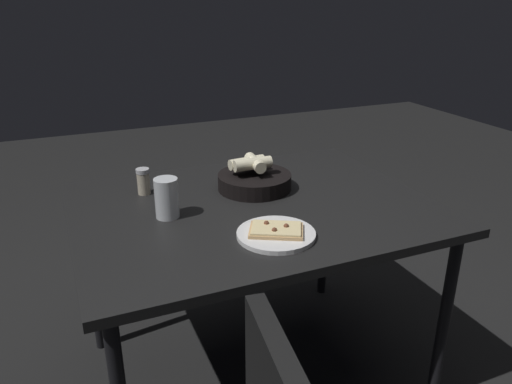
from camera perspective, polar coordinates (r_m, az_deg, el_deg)
ground at (r=2.08m, az=-0.29°, el=-20.09°), size 8.00×8.00×0.00m
dining_table at (r=1.71m, az=-0.33°, el=-3.22°), size 1.19×0.92×0.73m
pizza_plate at (r=1.46m, az=2.33°, el=-4.76°), size 0.23×0.23×0.04m
bread_basket at (r=1.80m, az=-0.25°, el=1.52°), size 0.27×0.27×0.12m
beer_glass at (r=1.60m, az=-10.25°, el=-0.97°), size 0.08×0.08×0.13m
pepper_shaker at (r=1.80m, az=-12.85°, el=1.05°), size 0.05×0.05×0.09m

